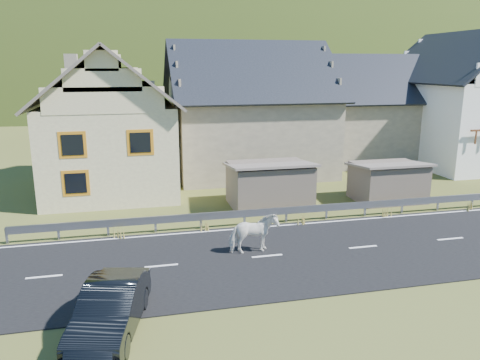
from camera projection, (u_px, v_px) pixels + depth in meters
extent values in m
plane|color=#3E4114|center=(363.00, 248.00, 18.73)|extent=(160.00, 160.00, 0.00)
cube|color=black|center=(363.00, 247.00, 18.73)|extent=(60.00, 7.00, 0.04)
cube|color=silver|center=(363.00, 247.00, 18.72)|extent=(60.00, 6.60, 0.01)
cube|color=#93969B|center=(327.00, 208.00, 22.08)|extent=(28.00, 0.08, 0.34)
cube|color=#93969B|center=(7.00, 236.00, 19.07)|extent=(0.10, 0.06, 0.70)
cube|color=#93969B|center=(58.00, 232.00, 19.51)|extent=(0.10, 0.06, 0.70)
cube|color=#93969B|center=(108.00, 228.00, 19.95)|extent=(0.10, 0.06, 0.70)
cube|color=#93969B|center=(155.00, 225.00, 20.39)|extent=(0.10, 0.06, 0.70)
cube|color=#93969B|center=(201.00, 221.00, 20.83)|extent=(0.10, 0.06, 0.70)
cube|color=#93969B|center=(244.00, 218.00, 21.27)|extent=(0.10, 0.06, 0.70)
cube|color=#93969B|center=(286.00, 215.00, 21.71)|extent=(0.10, 0.06, 0.70)
cube|color=#93969B|center=(326.00, 212.00, 22.15)|extent=(0.10, 0.06, 0.70)
cube|color=#93969B|center=(365.00, 209.00, 22.59)|extent=(0.10, 0.06, 0.70)
cube|color=#93969B|center=(402.00, 207.00, 23.03)|extent=(0.10, 0.06, 0.70)
cube|color=#93969B|center=(438.00, 204.00, 23.47)|extent=(0.10, 0.06, 0.70)
cube|color=#93969B|center=(472.00, 201.00, 23.91)|extent=(0.10, 0.06, 0.70)
cube|color=#6E5E53|center=(269.00, 185.00, 24.18)|extent=(4.30, 3.30, 2.40)
cube|color=#6E5E53|center=(388.00, 182.00, 25.16)|extent=(3.80, 2.90, 2.20)
cube|color=beige|center=(111.00, 147.00, 27.29)|extent=(7.00, 9.00, 5.00)
cube|color=#C57816|center=(73.00, 145.00, 22.47)|extent=(1.30, 0.12, 1.30)
cube|color=#C57816|center=(140.00, 142.00, 23.17)|extent=(1.30, 0.12, 1.30)
cube|color=#C57816|center=(76.00, 183.00, 22.92)|extent=(1.30, 0.12, 1.30)
cube|color=gray|center=(72.00, 75.00, 27.30)|extent=(0.70, 0.70, 2.40)
cube|color=gray|center=(248.00, 134.00, 32.10)|extent=(10.00, 9.00, 5.00)
cube|color=gray|center=(367.00, 129.00, 36.24)|extent=(9.00, 8.00, 4.60)
cube|color=white|center=(461.00, 123.00, 34.55)|extent=(8.00, 10.00, 6.00)
ellipsoid|color=#20390F|center=(166.00, 132.00, 194.87)|extent=(440.00, 280.00, 260.00)
imported|color=white|center=(254.00, 234.00, 18.00)|extent=(1.00, 1.92, 1.56)
imported|color=black|center=(110.00, 309.00, 12.68)|extent=(2.33, 4.40, 1.38)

